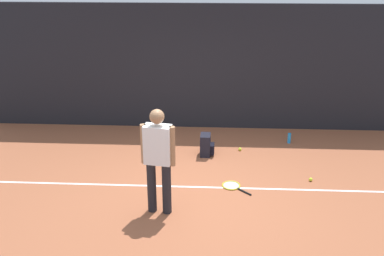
{
  "coord_description": "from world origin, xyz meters",
  "views": [
    {
      "loc": [
        0.36,
        -6.51,
        3.78
      ],
      "look_at": [
        0.0,
        0.4,
        1.0
      ],
      "focal_mm": 40.82,
      "sensor_mm": 36.0,
      "label": 1
    }
  ],
  "objects_px": {
    "tennis_ball_by_fence": "(240,149)",
    "water_bottle": "(289,138)",
    "tennis_player": "(158,156)",
    "tennis_ball_near_player": "(311,179)",
    "tennis_racket": "(232,186)",
    "backpack": "(206,145)"
  },
  "relations": [
    {
      "from": "tennis_racket",
      "to": "tennis_ball_by_fence",
      "type": "relative_size",
      "value": 8.54
    },
    {
      "from": "backpack",
      "to": "tennis_ball_near_player",
      "type": "bearing_deg",
      "value": -116.04
    },
    {
      "from": "tennis_player",
      "to": "water_bottle",
      "type": "bearing_deg",
      "value": -122.28
    },
    {
      "from": "backpack",
      "to": "tennis_ball_near_player",
      "type": "relative_size",
      "value": 6.67
    },
    {
      "from": "tennis_ball_by_fence",
      "to": "water_bottle",
      "type": "distance_m",
      "value": 1.16
    },
    {
      "from": "tennis_ball_by_fence",
      "to": "tennis_racket",
      "type": "bearing_deg",
      "value": -97.71
    },
    {
      "from": "tennis_ball_near_player",
      "to": "water_bottle",
      "type": "relative_size",
      "value": 0.3
    },
    {
      "from": "tennis_racket",
      "to": "tennis_ball_near_player",
      "type": "distance_m",
      "value": 1.43
    },
    {
      "from": "backpack",
      "to": "water_bottle",
      "type": "bearing_deg",
      "value": -66.97
    },
    {
      "from": "backpack",
      "to": "tennis_ball_by_fence",
      "type": "distance_m",
      "value": 0.75
    },
    {
      "from": "water_bottle",
      "to": "tennis_ball_by_fence",
      "type": "bearing_deg",
      "value": -157.27
    },
    {
      "from": "tennis_racket",
      "to": "tennis_ball_by_fence",
      "type": "bearing_deg",
      "value": -53.65
    },
    {
      "from": "tennis_racket",
      "to": "tennis_ball_near_player",
      "type": "height_order",
      "value": "tennis_ball_near_player"
    },
    {
      "from": "tennis_player",
      "to": "tennis_ball_by_fence",
      "type": "distance_m",
      "value": 2.87
    },
    {
      "from": "tennis_ball_by_fence",
      "to": "water_bottle",
      "type": "bearing_deg",
      "value": 22.73
    },
    {
      "from": "tennis_ball_near_player",
      "to": "tennis_ball_by_fence",
      "type": "distance_m",
      "value": 1.72
    },
    {
      "from": "tennis_player",
      "to": "water_bottle",
      "type": "relative_size",
      "value": 7.67
    },
    {
      "from": "tennis_player",
      "to": "tennis_ball_near_player",
      "type": "distance_m",
      "value": 2.95
    },
    {
      "from": "tennis_player",
      "to": "tennis_ball_by_fence",
      "type": "bearing_deg",
      "value": -111.47
    },
    {
      "from": "backpack",
      "to": "tennis_ball_by_fence",
      "type": "height_order",
      "value": "backpack"
    },
    {
      "from": "water_bottle",
      "to": "tennis_player",
      "type": "bearing_deg",
      "value": -131.14
    },
    {
      "from": "backpack",
      "to": "tennis_ball_near_player",
      "type": "height_order",
      "value": "backpack"
    }
  ]
}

